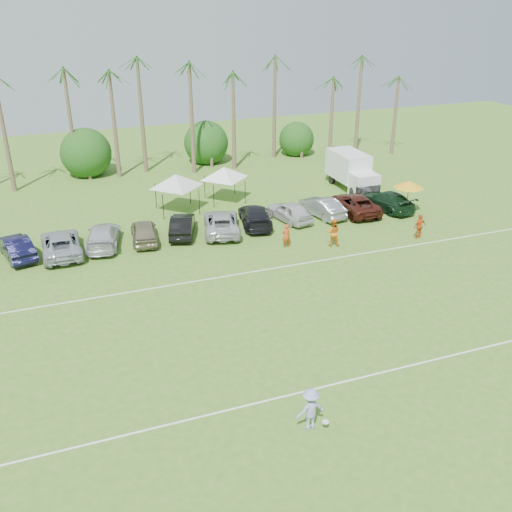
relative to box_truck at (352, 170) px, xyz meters
name	(u,v)px	position (x,y,z in m)	size (l,w,h in m)	color
ground	(333,418)	(-15.73, -26.80, -1.69)	(120.00, 120.00, 0.00)	#477222
field_lines	(263,323)	(-15.73, -18.80, -1.69)	(80.00, 12.10, 0.01)	white
palm_tree_2	(4,82)	(-27.73, 11.20, 7.52)	(2.40, 2.40, 10.90)	brown
palm_tree_3	(52,69)	(-23.73, 11.20, 8.37)	(2.40, 2.40, 11.90)	brown
palm_tree_4	(103,97)	(-19.73, 11.20, 5.79)	(2.40, 2.40, 8.90)	brown
palm_tree_5	(146,85)	(-15.73, 11.20, 6.66)	(2.40, 2.40, 9.90)	brown
palm_tree_6	(188,73)	(-11.73, 11.20, 7.52)	(2.40, 2.40, 10.90)	brown
palm_tree_7	(229,62)	(-7.73, 11.20, 8.37)	(2.40, 2.40, 11.90)	brown
palm_tree_8	(277,87)	(-2.73, 11.20, 5.79)	(2.40, 2.40, 8.90)	brown
palm_tree_9	(322,76)	(2.27, 11.20, 6.66)	(2.40, 2.40, 9.90)	brown
palm_tree_10	(366,65)	(7.27, 11.20, 7.52)	(2.40, 2.40, 10.90)	brown
palm_tree_11	(399,55)	(11.27, 11.20, 8.37)	(2.40, 2.40, 11.90)	brown
bush_tree_1	(87,158)	(-21.73, 12.20, 0.11)	(4.00, 4.00, 4.00)	brown
bush_tree_2	(209,147)	(-9.73, 12.20, 0.11)	(4.00, 4.00, 4.00)	brown
bush_tree_3	(298,139)	(0.27, 12.20, 0.11)	(4.00, 4.00, 4.00)	brown
sideline_player_a	(286,236)	(-10.64, -9.96, -0.85)	(0.62, 0.40, 1.69)	#CC4716
sideline_player_b	(333,232)	(-7.49, -10.84, -0.70)	(0.97, 0.75, 1.99)	orange
sideline_player_c	(420,226)	(-1.06, -11.79, -0.79)	(1.06, 0.44, 1.81)	#DE5618
box_truck	(352,170)	(0.00, 0.00, 0.00)	(2.48, 6.18, 3.16)	white
canopy_tent_left	(176,174)	(-15.98, -0.26, 1.39)	(4.44, 4.44, 3.60)	black
canopy_tent_right	(224,167)	(-11.63, 0.90, 1.23)	(4.21, 4.21, 3.41)	black
market_umbrella	(409,184)	(1.03, -7.12, 0.71)	(2.40, 2.40, 2.67)	black
frisbee_player	(310,409)	(-16.91, -26.97, -0.75)	(1.29, 0.89, 1.88)	#9199CE
parked_car_1	(16,247)	(-28.04, -5.28, -0.94)	(1.59, 4.55, 1.50)	black
parked_car_2	(61,244)	(-25.23, -5.73, -0.94)	(2.49, 5.40, 1.50)	#A3A8B3
parked_car_3	(103,236)	(-22.42, -5.29, -0.94)	(2.10, 5.17, 1.50)	#BCBCC1
parked_car_4	(144,231)	(-19.61, -5.51, -0.94)	(1.77, 4.40, 1.50)	#7B7557
parked_car_5	(182,225)	(-16.80, -5.30, -0.94)	(1.59, 4.55, 1.50)	black
parked_car_6	(221,223)	(-14.00, -5.80, -0.94)	(2.49, 5.40, 1.50)	#B8B9BC
parked_car_7	(255,216)	(-11.19, -5.30, -0.94)	(2.10, 5.17, 1.50)	black
parked_car_8	(289,211)	(-8.38, -5.35, -0.94)	(1.77, 4.40, 1.50)	silver
parked_car_9	(322,207)	(-5.57, -5.32, -0.94)	(1.59, 4.55, 1.50)	gray
parked_car_10	(355,204)	(-2.76, -5.56, -0.94)	(2.49, 5.40, 1.50)	#451911
parked_car_11	(387,200)	(0.05, -5.76, -0.94)	(2.10, 5.17, 1.50)	black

